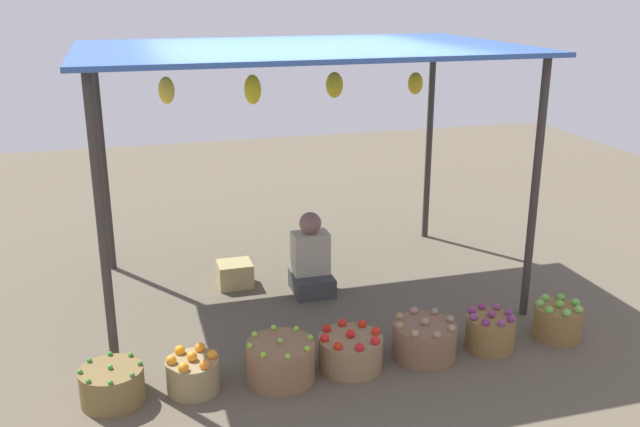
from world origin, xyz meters
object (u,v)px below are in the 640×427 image
at_px(basket_green_apples, 558,321).
at_px(wooden_crate_near_vendor, 235,274).
at_px(basket_oranges, 193,373).
at_px(basket_purple_onions, 490,331).
at_px(basket_potatoes, 424,340).
at_px(basket_green_chilies, 112,385).
at_px(vendor_person, 311,262).
at_px(basket_red_tomatoes, 350,351).
at_px(basket_limes, 281,361).

xyz_separation_m(basket_green_apples, wooden_crate_near_vendor, (-2.39, 1.79, -0.03)).
distance_m(basket_oranges, basket_purple_onions, 2.36).
distance_m(basket_oranges, wooden_crate_near_vendor, 1.86).
bearing_deg(basket_purple_onions, basket_potatoes, 178.34).
bearing_deg(basket_purple_onions, wooden_crate_near_vendor, 134.48).
height_order(basket_oranges, basket_potatoes, basket_potatoes).
bearing_deg(basket_green_apples, basket_green_chilies, 179.48).
bearing_deg(wooden_crate_near_vendor, vendor_person, -25.59).
distance_m(basket_red_tomatoes, wooden_crate_near_vendor, 1.87).
xyz_separation_m(basket_purple_onions, wooden_crate_near_vendor, (-1.76, 1.79, -0.03)).
xyz_separation_m(basket_green_chilies, basket_limes, (1.20, -0.05, 0.02)).
distance_m(basket_green_chilies, basket_oranges, 0.56).
height_order(basket_red_tomatoes, basket_purple_onions, basket_purple_onions).
distance_m(basket_oranges, basket_potatoes, 1.80).
distance_m(basket_purple_onions, basket_green_apples, 0.63).
xyz_separation_m(basket_oranges, basket_potatoes, (1.80, -0.02, 0.01)).
height_order(basket_oranges, basket_purple_onions, basket_purple_onions).
bearing_deg(wooden_crate_near_vendor, basket_oranges, -108.82).
distance_m(basket_green_chilies, basket_red_tomatoes, 1.75).
relative_size(basket_oranges, basket_potatoes, 0.76).
distance_m(vendor_person, basket_limes, 1.61).
height_order(basket_red_tomatoes, basket_potatoes, basket_potatoes).
bearing_deg(basket_red_tomatoes, basket_potatoes, -0.73).
distance_m(basket_green_chilies, basket_purple_onions, 2.92).
xyz_separation_m(basket_green_chilies, basket_purple_onions, (2.92, -0.04, 0.02)).
xyz_separation_m(basket_red_tomatoes, basket_green_apples, (1.80, -0.02, 0.01)).
bearing_deg(basket_oranges, basket_green_apples, -0.49).
bearing_deg(basket_oranges, basket_limes, -3.41).
height_order(basket_limes, basket_green_apples, basket_limes).
xyz_separation_m(basket_green_chilies, basket_red_tomatoes, (1.75, -0.02, 0.00)).
xyz_separation_m(basket_green_chilies, wooden_crate_near_vendor, (1.16, 1.75, -0.01)).
bearing_deg(basket_potatoes, basket_red_tomatoes, 179.27).
distance_m(basket_green_chilies, wooden_crate_near_vendor, 2.10).
bearing_deg(vendor_person, basket_green_chilies, -142.14).
height_order(vendor_person, basket_green_apples, vendor_person).
bearing_deg(vendor_person, basket_oranges, -131.68).
height_order(basket_potatoes, basket_purple_onions, same).
height_order(basket_green_chilies, wooden_crate_near_vendor, basket_green_chilies).
distance_m(basket_green_apples, wooden_crate_near_vendor, 2.98).
relative_size(basket_green_chilies, wooden_crate_near_vendor, 1.37).
xyz_separation_m(basket_green_chilies, basket_green_apples, (3.55, -0.03, 0.02)).
height_order(basket_limes, wooden_crate_near_vendor, basket_limes).
height_order(basket_limes, basket_red_tomatoes, basket_limes).
xyz_separation_m(basket_red_tomatoes, basket_purple_onions, (1.17, -0.02, 0.01)).
distance_m(basket_oranges, basket_green_apples, 2.99).
distance_m(basket_red_tomatoes, basket_purple_onions, 1.17).
height_order(vendor_person, basket_limes, vendor_person).
xyz_separation_m(basket_limes, wooden_crate_near_vendor, (-0.04, 1.80, -0.03)).
bearing_deg(basket_red_tomatoes, wooden_crate_near_vendor, 108.40).
distance_m(basket_green_chilies, basket_potatoes, 2.36).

